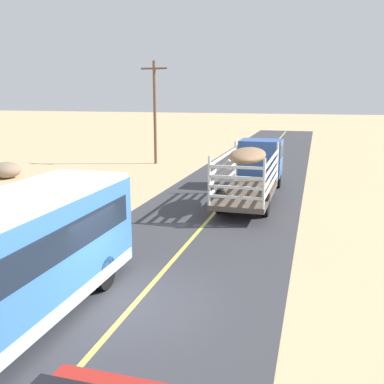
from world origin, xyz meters
name	(u,v)px	position (x,y,z in m)	size (l,w,h in m)	color
ground_plane	(134,306)	(0.00, 0.00, 0.00)	(240.00, 240.00, 0.00)	tan
road_surface	(134,305)	(0.00, 0.00, 0.01)	(8.00, 120.00, 0.02)	#38383D
road_centre_line	(134,305)	(0.00, 0.00, 0.02)	(0.16, 117.60, 0.00)	#D8CC4C
livestock_truck	(256,164)	(1.33, 14.47, 1.79)	(2.53, 9.70, 3.02)	#3359A5
power_pole_mid	(155,110)	(-8.18, 23.59, 4.40)	(2.20, 0.24, 8.22)	brown
boulder_near_shoulder	(6,170)	(-15.81, 14.78, 0.55)	(1.97, 2.04, 1.10)	#84705B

